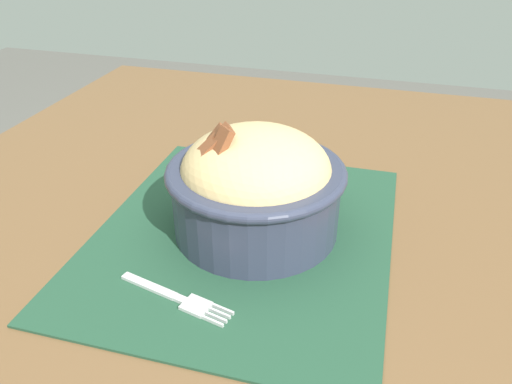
% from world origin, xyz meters
% --- Properties ---
extents(table, '(1.10, 0.92, 0.75)m').
position_xyz_m(table, '(0.00, 0.00, 0.68)').
color(table, brown).
rests_on(table, ground_plane).
extents(placemat, '(0.40, 0.34, 0.00)m').
position_xyz_m(placemat, '(0.02, 0.02, 0.75)').
color(placemat, '#1E422D').
rests_on(placemat, table).
extents(bowl, '(0.20, 0.20, 0.14)m').
position_xyz_m(bowl, '(0.01, 0.03, 0.81)').
color(bowl, '#2D3347').
rests_on(bowl, placemat).
extents(fork, '(0.04, 0.13, 0.00)m').
position_xyz_m(fork, '(0.15, -0.01, 0.76)').
color(fork, '#BDBDBD').
rests_on(fork, placemat).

